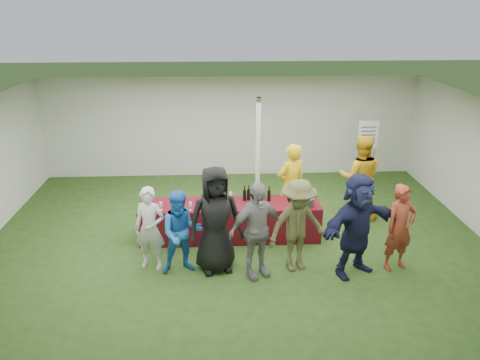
{
  "coord_description": "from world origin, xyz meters",
  "views": [
    {
      "loc": [
        -0.36,
        -8.27,
        4.54
      ],
      "look_at": [
        0.07,
        0.28,
        1.25
      ],
      "focal_mm": 35.0,
      "sensor_mm": 36.0,
      "label": 1
    }
  ],
  "objects_px": {
    "customer_5": "(357,225)",
    "customer_6": "(400,228)",
    "customer_2": "(215,220)",
    "staff_pourer": "(291,186)",
    "dump_bucket": "(308,202)",
    "customer_4": "(298,226)",
    "wine_list_sign": "(368,140)",
    "customer_3": "(256,231)",
    "serving_table": "(230,220)",
    "customer_0": "(150,229)",
    "customer_1": "(182,232)",
    "staff_back": "(360,177)"
  },
  "relations": [
    {
      "from": "serving_table",
      "to": "customer_6",
      "type": "height_order",
      "value": "customer_6"
    },
    {
      "from": "serving_table",
      "to": "customer_0",
      "type": "distance_m",
      "value": 1.85
    },
    {
      "from": "customer_3",
      "to": "customer_6",
      "type": "xyz_separation_m",
      "value": [
        2.55,
        0.12,
        -0.07
      ]
    },
    {
      "from": "customer_1",
      "to": "customer_3",
      "type": "bearing_deg",
      "value": -17.77
    },
    {
      "from": "dump_bucket",
      "to": "customer_0",
      "type": "bearing_deg",
      "value": -163.99
    },
    {
      "from": "dump_bucket",
      "to": "wine_list_sign",
      "type": "relative_size",
      "value": 0.14
    },
    {
      "from": "staff_pourer",
      "to": "staff_back",
      "type": "height_order",
      "value": "staff_back"
    },
    {
      "from": "serving_table",
      "to": "staff_back",
      "type": "height_order",
      "value": "staff_back"
    },
    {
      "from": "customer_5",
      "to": "customer_6",
      "type": "bearing_deg",
      "value": -19.46
    },
    {
      "from": "customer_0",
      "to": "customer_3",
      "type": "bearing_deg",
      "value": 3.1
    },
    {
      "from": "staff_back",
      "to": "customer_0",
      "type": "bearing_deg",
      "value": 35.81
    },
    {
      "from": "customer_3",
      "to": "wine_list_sign",
      "type": "bearing_deg",
      "value": 25.94
    },
    {
      "from": "dump_bucket",
      "to": "staff_pourer",
      "type": "bearing_deg",
      "value": 109.24
    },
    {
      "from": "customer_2",
      "to": "customer_3",
      "type": "bearing_deg",
      "value": -32.62
    },
    {
      "from": "dump_bucket",
      "to": "wine_list_sign",
      "type": "xyz_separation_m",
      "value": [
        1.96,
        2.64,
        0.48
      ]
    },
    {
      "from": "staff_back",
      "to": "customer_2",
      "type": "xyz_separation_m",
      "value": [
        -3.14,
        -2.01,
        0.03
      ]
    },
    {
      "from": "wine_list_sign",
      "to": "customer_0",
      "type": "relative_size",
      "value": 1.17
    },
    {
      "from": "customer_3",
      "to": "customer_6",
      "type": "relative_size",
      "value": 1.09
    },
    {
      "from": "serving_table",
      "to": "staff_pourer",
      "type": "relative_size",
      "value": 1.96
    },
    {
      "from": "customer_0",
      "to": "staff_back",
      "type": "bearing_deg",
      "value": 38.0
    },
    {
      "from": "staff_back",
      "to": "dump_bucket",
      "type": "bearing_deg",
      "value": 50.09
    },
    {
      "from": "customer_0",
      "to": "customer_4",
      "type": "bearing_deg",
      "value": 10.12
    },
    {
      "from": "serving_table",
      "to": "customer_1",
      "type": "relative_size",
      "value": 2.34
    },
    {
      "from": "wine_list_sign",
      "to": "customer_4",
      "type": "height_order",
      "value": "wine_list_sign"
    },
    {
      "from": "customer_2",
      "to": "customer_5",
      "type": "height_order",
      "value": "customer_2"
    },
    {
      "from": "staff_pourer",
      "to": "customer_0",
      "type": "relative_size",
      "value": 1.19
    },
    {
      "from": "serving_table",
      "to": "customer_5",
      "type": "height_order",
      "value": "customer_5"
    },
    {
      "from": "staff_pourer",
      "to": "customer_4",
      "type": "xyz_separation_m",
      "value": [
        -0.14,
        -1.72,
        -0.06
      ]
    },
    {
      "from": "customer_2",
      "to": "staff_pourer",
      "type": "bearing_deg",
      "value": 33.19
    },
    {
      "from": "staff_pourer",
      "to": "staff_back",
      "type": "relative_size",
      "value": 0.97
    },
    {
      "from": "dump_bucket",
      "to": "customer_6",
      "type": "bearing_deg",
      "value": -37.61
    },
    {
      "from": "customer_1",
      "to": "customer_4",
      "type": "distance_m",
      "value": 2.04
    },
    {
      "from": "customer_4",
      "to": "customer_6",
      "type": "distance_m",
      "value": 1.81
    },
    {
      "from": "customer_4",
      "to": "customer_2",
      "type": "bearing_deg",
      "value": 159.87
    },
    {
      "from": "customer_0",
      "to": "customer_6",
      "type": "relative_size",
      "value": 0.96
    },
    {
      "from": "customer_1",
      "to": "staff_back",
      "type": "bearing_deg",
      "value": 19.78
    },
    {
      "from": "serving_table",
      "to": "customer_2",
      "type": "height_order",
      "value": "customer_2"
    },
    {
      "from": "wine_list_sign",
      "to": "customer_5",
      "type": "distance_m",
      "value": 4.11
    },
    {
      "from": "staff_back",
      "to": "customer_4",
      "type": "distance_m",
      "value": 2.69
    },
    {
      "from": "wine_list_sign",
      "to": "staff_pourer",
      "type": "relative_size",
      "value": 0.98
    },
    {
      "from": "dump_bucket",
      "to": "customer_6",
      "type": "distance_m",
      "value": 1.81
    },
    {
      "from": "serving_table",
      "to": "customer_5",
      "type": "bearing_deg",
      "value": -33.96
    },
    {
      "from": "customer_6",
      "to": "staff_pourer",
      "type": "bearing_deg",
      "value": 115.39
    },
    {
      "from": "serving_table",
      "to": "customer_1",
      "type": "xyz_separation_m",
      "value": [
        -0.88,
        -1.24,
        0.39
      ]
    },
    {
      "from": "dump_bucket",
      "to": "customer_6",
      "type": "relative_size",
      "value": 0.16
    },
    {
      "from": "dump_bucket",
      "to": "wine_list_sign",
      "type": "height_order",
      "value": "wine_list_sign"
    },
    {
      "from": "staff_back",
      "to": "customer_0",
      "type": "relative_size",
      "value": 1.22
    },
    {
      "from": "customer_3",
      "to": "customer_4",
      "type": "relative_size",
      "value": 1.02
    },
    {
      "from": "dump_bucket",
      "to": "customer_4",
      "type": "distance_m",
      "value": 1.11
    },
    {
      "from": "customer_3",
      "to": "customer_5",
      "type": "distance_m",
      "value": 1.74
    }
  ]
}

